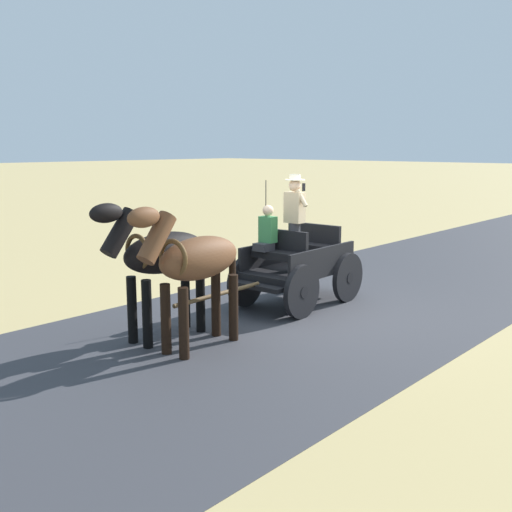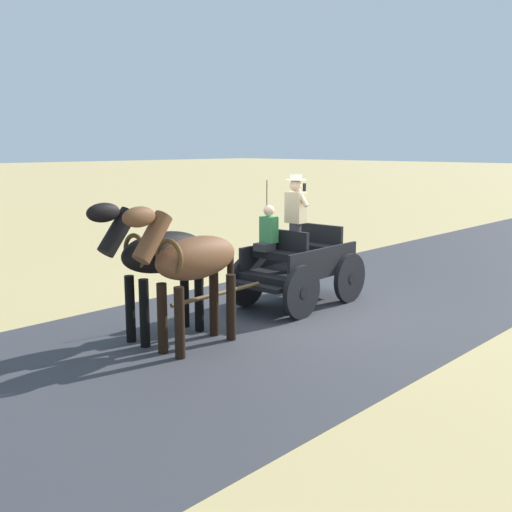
# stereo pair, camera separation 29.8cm
# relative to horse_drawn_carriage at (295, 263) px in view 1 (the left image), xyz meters

# --- Properties ---
(ground_plane) EXTENTS (200.00, 200.00, 0.00)m
(ground_plane) POSITION_rel_horse_drawn_carriage_xyz_m (-0.59, 0.08, -0.82)
(ground_plane) COLOR tan
(road_surface) EXTENTS (5.97, 160.00, 0.01)m
(road_surface) POSITION_rel_horse_drawn_carriage_xyz_m (-0.59, 0.08, -0.81)
(road_surface) COLOR #38383D
(road_surface) RESTS_ON ground
(horse_drawn_carriage) EXTENTS (1.49, 4.51, 2.50)m
(horse_drawn_carriage) POSITION_rel_horse_drawn_carriage_xyz_m (0.00, 0.00, 0.00)
(horse_drawn_carriage) COLOR black
(horse_drawn_carriage) RESTS_ON ground
(horse_near_side) EXTENTS (0.66, 2.13, 2.21)m
(horse_near_side) POSITION_rel_horse_drawn_carriage_xyz_m (-0.48, 3.01, 0.51)
(horse_near_side) COLOR brown
(horse_near_side) RESTS_ON ground
(horse_off_side) EXTENTS (0.56, 2.13, 2.21)m
(horse_off_side) POSITION_rel_horse_drawn_carriage_xyz_m (0.27, 3.04, 0.51)
(horse_off_side) COLOR black
(horse_off_side) RESTS_ON ground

